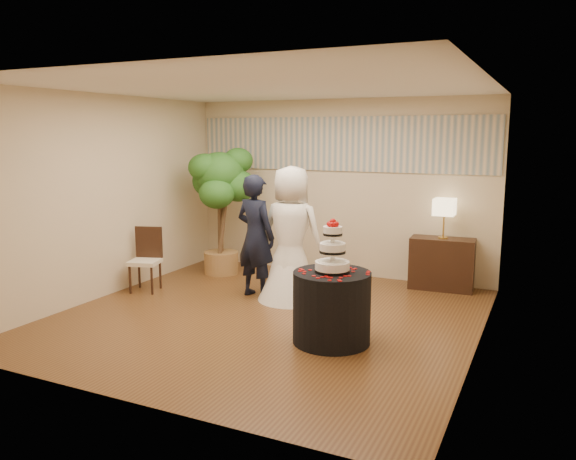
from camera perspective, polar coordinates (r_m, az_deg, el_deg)
The scene contains 15 objects.
floor at distance 7.09m, azimuth -2.14°, elevation -8.83°, with size 5.00×5.00×0.00m, color brown.
ceiling at distance 6.75m, azimuth -2.29°, elevation 14.34°, with size 5.00×5.00×0.00m, color white.
wall_back at distance 9.06m, azimuth 5.14°, elevation 4.27°, with size 5.00×0.06×2.80m, color beige.
wall_front at distance 4.73m, azimuth -16.34°, elevation -1.12°, with size 5.00×0.06×2.80m, color beige.
wall_left at distance 8.23m, azimuth -17.86°, elevation 3.29°, with size 0.06×5.00×2.80m, color beige.
wall_right at distance 6.05m, azimuth 19.27°, elevation 1.03°, with size 0.06×5.00×2.80m, color beige.
mural_border at distance 9.00m, azimuth 5.16°, elevation 8.70°, with size 4.90×0.02×0.85m, color #ACAB9F.
groom at distance 7.78m, azimuth -3.31°, elevation -0.64°, with size 0.63×0.41×1.72m, color black.
bride at distance 7.61m, azimuth 0.34°, elevation -0.38°, with size 0.93×0.93×1.84m, color white.
cake_table at distance 6.18m, azimuth 4.46°, elevation -7.84°, with size 0.85×0.85×0.79m, color black.
wedding_cake at distance 6.01m, azimuth 4.55°, elevation -1.58°, with size 0.38×0.38×0.58m, color white, non-canonical shape.
console at distance 8.54m, azimuth 15.35°, elevation -3.32°, with size 0.91×0.41×0.76m, color black.
table_lamp at distance 8.41m, azimuth 15.56°, elevation 1.13°, with size 0.30×0.30×0.58m, color beige, non-canonical shape.
ficus_tree at distance 9.11m, azimuth -6.89°, elevation 2.00°, with size 0.99×0.99×2.08m, color #29611E, non-canonical shape.
side_chair at distance 8.37m, azimuth -14.36°, elevation -2.97°, with size 0.42×0.44×0.92m, color black, non-canonical shape.
Camera 1 is at (3.11, -5.96, 2.26)m, focal length 35.00 mm.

